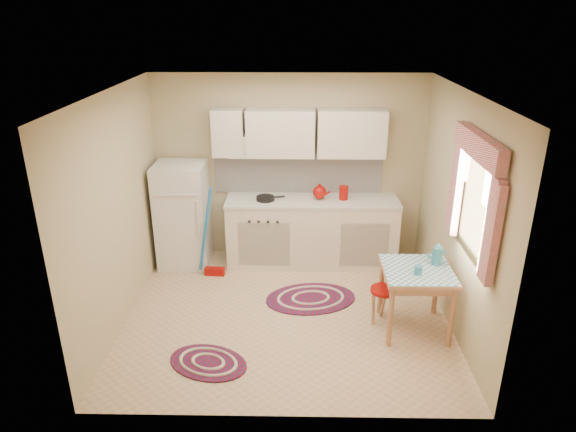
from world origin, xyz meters
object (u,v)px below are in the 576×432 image
(fridge, at_px, (183,215))
(table, at_px, (415,300))
(base_cabinets, at_px, (312,232))
(stool, at_px, (383,305))

(fridge, height_order, table, fridge)
(base_cabinets, distance_m, stool, 1.65)
(fridge, height_order, stool, fridge)
(fridge, distance_m, stool, 2.88)
(fridge, relative_size, stool, 3.33)
(fridge, bearing_deg, base_cabinets, 1.67)
(fridge, xyz_separation_m, stool, (2.47, -1.40, -0.49))
(table, bearing_deg, base_cabinets, 124.11)
(fridge, distance_m, base_cabinets, 1.74)
(base_cabinets, height_order, stool, base_cabinets)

